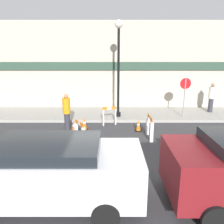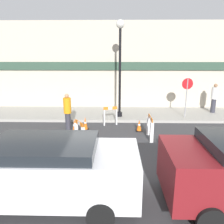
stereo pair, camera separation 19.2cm
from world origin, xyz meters
name	(u,v)px [view 2 (the right image)]	position (x,y,z in m)	size (l,w,h in m)	color
ground_plane	(106,164)	(0.00, 0.00, 0.00)	(60.00, 60.00, 0.00)	#38383A
sidewalk_slab	(111,114)	(0.00, 5.96, 0.07)	(18.00, 2.92, 0.14)	#9E9B93
storefront_facade	(111,67)	(0.00, 7.49, 2.75)	(18.00, 0.22, 5.50)	#BCB29E
streetlamp_post	(120,56)	(0.51, 5.24, 3.42)	(0.44, 0.44, 5.08)	black
stop_sign	(187,91)	(4.13, 5.16, 1.59)	(0.60, 0.06, 2.15)	gray
barricade_0	(110,115)	(0.03, 4.12, 0.51)	(0.71, 0.31, 0.97)	white
barricade_1	(80,134)	(-1.09, 1.37, 0.55)	(0.50, 0.67, 1.06)	white
barricade_2	(150,126)	(1.78, 2.29, 0.56)	(0.16, 0.97, 1.01)	white
traffic_cone_0	(76,136)	(-1.34, 1.96, 0.23)	(0.30, 0.30, 0.49)	black
traffic_cone_1	(85,124)	(-1.15, 3.36, 0.31)	(0.30, 0.30, 0.64)	black
traffic_cone_2	(75,126)	(-1.57, 2.85, 0.34)	(0.30, 0.30, 0.70)	black
traffic_cone_3	(139,126)	(1.41, 3.23, 0.27)	(0.30, 0.30, 0.56)	black
person_worker	(68,111)	(-1.95, 3.23, 0.96)	(0.45, 0.45, 1.79)	#33333D
person_pedestrian	(214,97)	(6.09, 6.20, 1.06)	(0.52, 0.52, 1.73)	#33333D
parked_car_1	(45,168)	(-1.35, -1.92, 0.92)	(4.45, 1.89, 1.61)	silver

